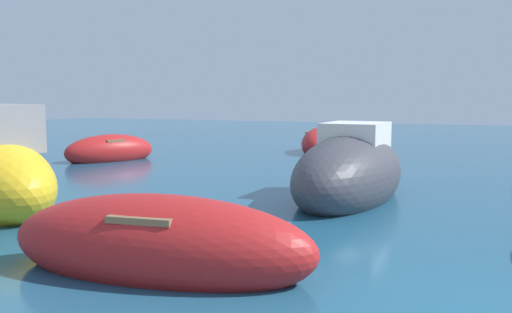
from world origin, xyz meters
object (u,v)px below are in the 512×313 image
at_px(moored_boat_6, 110,151).
at_px(moored_boat_7, 159,244).
at_px(moored_boat_0, 350,173).
at_px(moored_boat_5, 321,143).

xyz_separation_m(moored_boat_6, moored_boat_7, (8.03, -9.19, 0.03)).
distance_m(moored_boat_6, moored_boat_7, 12.20).
bearing_deg(moored_boat_0, moored_boat_6, -107.82).
distance_m(moored_boat_5, moored_boat_7, 14.82).
bearing_deg(moored_boat_7, moored_boat_0, 71.79).
height_order(moored_boat_0, moored_boat_7, moored_boat_0).
distance_m(moored_boat_0, moored_boat_7, 5.82).
distance_m(moored_boat_0, moored_boat_5, 9.51).
height_order(moored_boat_6, moored_boat_7, moored_boat_7).
relative_size(moored_boat_5, moored_boat_7, 0.91).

